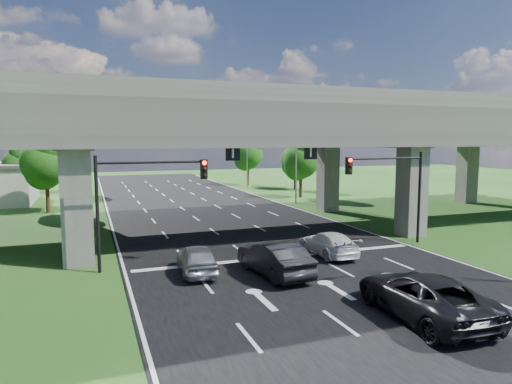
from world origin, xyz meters
TOP-DOWN VIEW (x-y plane):
  - ground at (0.00, 0.00)m, footprint 160.00×160.00m
  - road at (0.00, 10.00)m, footprint 18.00×120.00m
  - overpass at (0.00, 12.00)m, footprint 80.00×15.00m
  - signal_right at (7.82, 3.94)m, footprint 5.76×0.54m
  - signal_left at (-7.82, 3.94)m, footprint 5.76×0.54m
  - streetlight_far at (10.10, 24.00)m, footprint 3.38×0.25m
  - streetlight_beyond at (10.10, 40.00)m, footprint 3.38×0.25m
  - tree_left_near at (-13.95, 26.00)m, footprint 4.50×4.50m
  - tree_left_mid at (-16.95, 34.00)m, footprint 3.91×3.90m
  - tree_left_far at (-12.95, 42.00)m, footprint 4.80×4.80m
  - tree_right_near at (13.05, 28.00)m, footprint 4.20×4.20m
  - tree_right_mid at (16.05, 36.00)m, footprint 3.91×3.90m
  - tree_right_far at (12.05, 44.00)m, footprint 4.50×4.50m
  - car_silver at (-5.34, 2.06)m, footprint 2.08×4.46m
  - car_dark at (-1.80, 0.39)m, footprint 2.36×5.36m
  - car_white at (2.73, 3.00)m, footprint 1.94×4.71m
  - car_trailing at (1.44, -6.61)m, footprint 3.19×6.30m

SIDE VIEW (x-z plane):
  - ground at x=0.00m, z-range 0.00..0.00m
  - road at x=0.00m, z-range 0.00..0.03m
  - car_white at x=2.73m, z-range 0.03..1.40m
  - car_silver at x=-5.34m, z-range 0.03..1.51m
  - car_trailing at x=1.44m, z-range 0.03..1.74m
  - car_dark at x=-1.80m, z-range 0.03..1.74m
  - tree_left_mid at x=-16.95m, z-range 0.79..7.55m
  - tree_right_mid at x=16.05m, z-range 0.79..7.55m
  - signal_right at x=7.82m, z-range 1.19..7.19m
  - signal_left at x=-7.82m, z-range 1.19..7.19m
  - tree_right_near at x=13.05m, z-range 0.86..8.14m
  - tree_left_near at x=-13.95m, z-range 0.92..8.72m
  - tree_right_far at x=12.05m, z-range 0.92..8.72m
  - tree_left_far at x=-12.95m, z-range 0.98..9.30m
  - streetlight_far at x=10.10m, z-range 0.85..10.85m
  - streetlight_beyond at x=10.10m, z-range 0.85..10.85m
  - overpass at x=0.00m, z-range 2.92..12.92m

